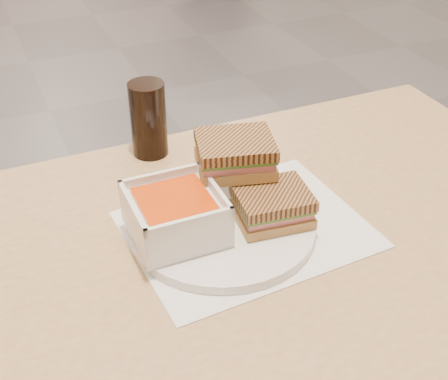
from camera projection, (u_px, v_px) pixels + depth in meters
name	position (u px, v px, depth m)	size (l,w,h in m)	color
main_table	(219.00, 311.00, 0.93)	(1.20, 0.70, 0.75)	tan
tray_liner	(247.00, 229.00, 0.91)	(0.36, 0.28, 0.00)	white
plate	(222.00, 226.00, 0.90)	(0.27, 0.27, 0.01)	white
soup_bowl	(175.00, 216.00, 0.86)	(0.13, 0.13, 0.07)	white
panini_lower	(272.00, 205.00, 0.89)	(0.12, 0.10, 0.05)	#A8784A
panini_upper	(235.00, 154.00, 0.91)	(0.13, 0.12, 0.05)	#A8784A
cola_glass	(148.00, 119.00, 1.05)	(0.06, 0.06, 0.13)	black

